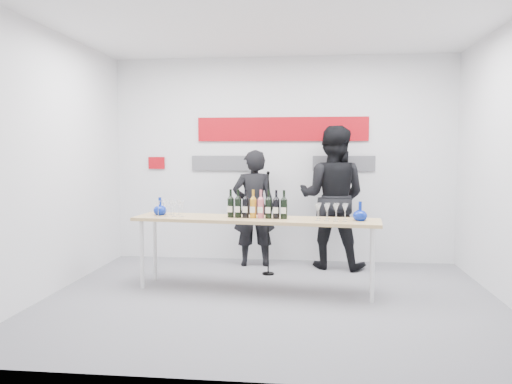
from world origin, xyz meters
The scene contains 12 objects.
ground centered at (0.00, 0.00, 0.00)m, with size 5.00×5.00×0.00m, color slate.
back_wall centered at (0.00, 2.00, 1.50)m, with size 5.00×0.04×3.00m, color silver.
signage centered at (-0.06, 1.97, 1.81)m, with size 3.38×0.02×0.79m.
tasting_table centered at (-0.21, 0.32, 0.79)m, with size 2.90×0.86×0.86m.
wine_bottles centered at (-0.19, 0.32, 1.02)m, with size 0.71×0.15×0.33m.
decanter_left centered at (-1.39, 0.48, 0.96)m, with size 0.16×0.16×0.21m, color #082197, non-canonical shape.
decanter_right centered at (0.97, 0.24, 0.96)m, with size 0.16×0.16×0.21m, color #082197, non-canonical shape.
glasses_left centered at (-1.25, 0.41, 0.95)m, with size 0.36×0.25×0.18m.
glasses_right centered at (0.66, 0.23, 0.95)m, with size 0.38×0.25×0.18m.
presenter_left centered at (-0.37, 1.59, 0.82)m, with size 0.60×0.39×1.64m, color black.
presenter_right centered at (0.73, 1.61, 0.99)m, with size 0.96×0.75×1.98m, color black.
mic_stand centered at (-0.13, 1.10, 0.42)m, with size 0.16×0.16×1.37m.
Camera 1 is at (0.42, -5.37, 1.63)m, focal length 35.00 mm.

